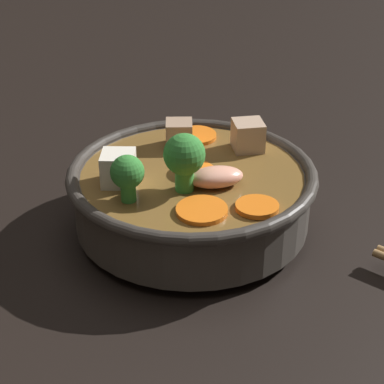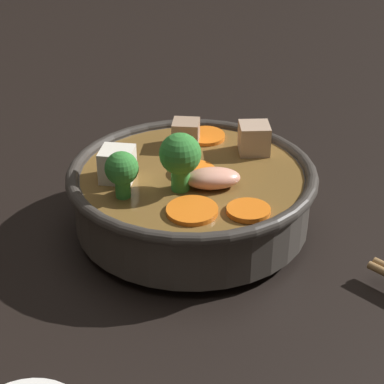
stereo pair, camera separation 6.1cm
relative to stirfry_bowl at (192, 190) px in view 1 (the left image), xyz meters
The scene contains 2 objects.
ground_plane 0.04m from the stirfry_bowl, 142.70° to the right, with size 3.00×3.00×0.00m, color black.
stirfry_bowl is the anchor object (origin of this frame).
Camera 1 is at (0.19, 0.49, 0.35)m, focal length 60.00 mm.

